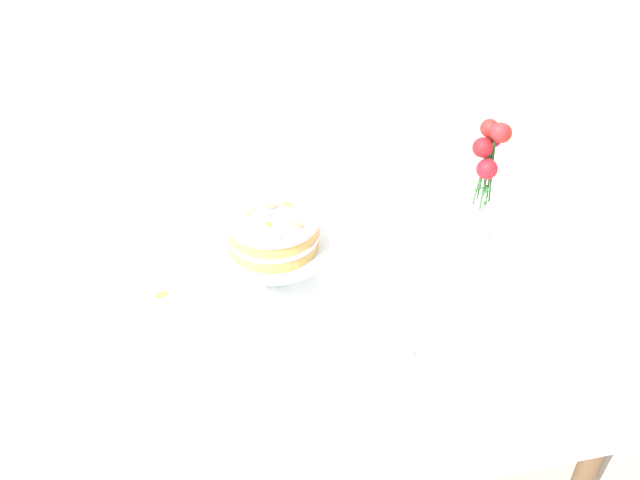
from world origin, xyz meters
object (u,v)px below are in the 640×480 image
cake_stand (274,250)px  layer_cake (273,230)px  flower_vase (484,186)px  teacup (400,348)px  dining_table (350,305)px

cake_stand → layer_cake: bearing=-130.8°
flower_vase → teacup: flower_vase is taller
cake_stand → flower_vase: size_ratio=0.78×
dining_table → teacup: (0.04, -0.28, 0.12)m
cake_stand → teacup: cake_stand is taller
flower_vase → layer_cake: bearing=-176.8°
teacup → dining_table: bearing=98.7°
dining_table → layer_cake: size_ratio=5.79×
layer_cake → teacup: (0.24, -0.35, -0.12)m
cake_stand → layer_cake: layer_cake is taller
dining_table → cake_stand: size_ratio=4.83×
cake_stand → teacup: size_ratio=2.22×
cake_stand → layer_cake: (-0.00, -0.00, 0.07)m
flower_vase → cake_stand: bearing=-176.8°
cake_stand → layer_cake: size_ratio=1.20×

